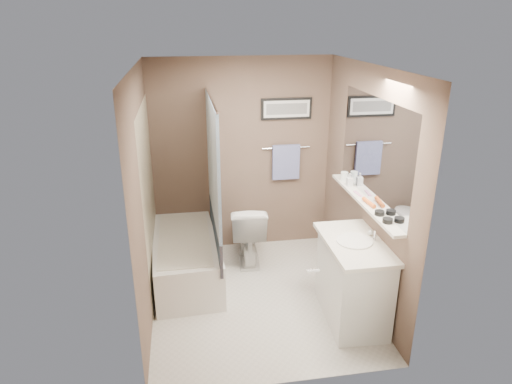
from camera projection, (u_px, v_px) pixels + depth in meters
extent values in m
plane|color=beige|center=(258.00, 297.00, 4.89)|extent=(2.50, 2.50, 0.00)
cube|color=white|center=(259.00, 69.00, 4.04)|extent=(2.20, 2.50, 0.04)
cube|color=brown|center=(242.00, 157.00, 5.60)|extent=(2.20, 0.04, 2.40)
cube|color=brown|center=(287.00, 252.00, 3.33)|extent=(2.20, 0.04, 2.40)
cube|color=brown|center=(146.00, 199.00, 4.30)|extent=(0.04, 2.50, 2.40)
cube|color=brown|center=(363.00, 186.00, 4.63)|extent=(0.04, 2.50, 2.40)
cube|color=beige|center=(149.00, 200.00, 4.83)|extent=(0.02, 1.55, 2.00)
cylinder|color=silver|center=(211.00, 98.00, 4.56)|extent=(0.02, 1.55, 0.02)
cube|color=silver|center=(213.00, 160.00, 4.79)|extent=(0.03, 1.45, 1.28)
cube|color=#28394B|center=(216.00, 231.00, 5.09)|extent=(0.03, 1.45, 0.36)
cube|color=silver|center=(374.00, 150.00, 4.34)|extent=(0.02, 1.60, 1.00)
cube|color=silver|center=(364.00, 201.00, 4.52)|extent=(0.12, 1.60, 0.03)
cylinder|color=silver|center=(286.00, 148.00, 5.63)|extent=(0.60, 0.02, 0.02)
cube|color=#9BA6E2|center=(286.00, 162.00, 5.68)|extent=(0.34, 0.05, 0.44)
cube|color=black|center=(287.00, 109.00, 5.48)|extent=(0.62, 0.02, 0.26)
cube|color=white|center=(287.00, 109.00, 5.46)|extent=(0.56, 0.00, 0.20)
cube|color=#595959|center=(287.00, 109.00, 5.46)|extent=(0.50, 0.00, 0.13)
cube|color=silver|center=(357.00, 270.00, 3.48)|extent=(0.80, 0.02, 2.00)
cylinder|color=silver|center=(313.00, 271.00, 3.47)|extent=(0.10, 0.02, 0.02)
cube|color=white|center=(186.00, 258.00, 5.17)|extent=(0.78, 1.53, 0.50)
cube|color=beige|center=(184.00, 238.00, 5.08)|extent=(0.56, 1.36, 0.02)
imported|color=white|center=(248.00, 232.00, 5.53)|extent=(0.48, 0.76, 0.75)
cube|color=silver|center=(353.00, 282.00, 4.43)|extent=(0.54, 0.92, 0.80)
cube|color=silver|center=(355.00, 243.00, 4.28)|extent=(0.54, 0.96, 0.04)
cylinder|color=white|center=(354.00, 241.00, 4.27)|extent=(0.34, 0.34, 0.01)
cylinder|color=silver|center=(375.00, 235.00, 4.28)|extent=(0.02, 0.02, 0.10)
sphere|color=silver|center=(371.00, 233.00, 4.38)|extent=(0.05, 0.05, 0.05)
cylinder|color=black|center=(388.00, 221.00, 4.01)|extent=(0.09, 0.09, 0.04)
cylinder|color=black|center=(380.00, 213.00, 4.16)|extent=(0.09, 0.09, 0.04)
cylinder|color=orange|center=(369.00, 202.00, 4.39)|extent=(0.06, 0.22, 0.04)
cube|color=pink|center=(358.00, 194.00, 4.67)|extent=(0.04, 0.16, 0.01)
cylinder|color=white|center=(344.00, 176.00, 5.03)|extent=(0.08, 0.08, 0.10)
imported|color=#999999|center=(350.00, 180.00, 4.87)|extent=(0.07, 0.07, 0.14)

